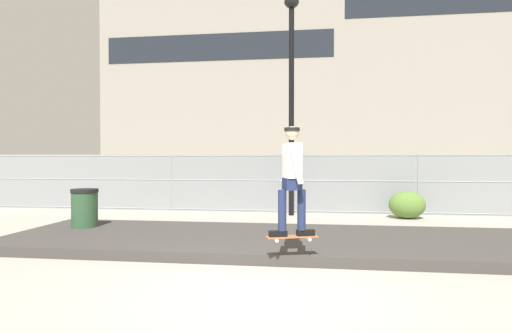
# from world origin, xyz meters

# --- Properties ---
(ground_plane) EXTENTS (120.00, 120.00, 0.00)m
(ground_plane) POSITION_xyz_m (0.00, 0.00, 0.00)
(ground_plane) COLOR #9E998E
(gravel_berm) EXTENTS (10.75, 3.20, 0.18)m
(gravel_berm) POSITION_xyz_m (0.00, 2.95, 0.09)
(gravel_berm) COLOR #3D3A38
(gravel_berm) RESTS_ON ground_plane
(skateboard) EXTENTS (0.82, 0.43, 0.07)m
(skateboard) POSITION_xyz_m (0.37, 1.29, 0.49)
(skateboard) COLOR #9E5B33
(skater) EXTENTS (0.72, 0.62, 1.70)m
(skater) POSITION_xyz_m (0.37, 1.29, 1.46)
(skater) COLOR black
(skater) RESTS_ON skateboard
(chain_fence) EXTENTS (23.46, 0.06, 1.85)m
(chain_fence) POSITION_xyz_m (-0.00, 7.89, 0.93)
(chain_fence) COLOR gray
(chain_fence) RESTS_ON ground_plane
(street_lamp) EXTENTS (0.44, 0.44, 6.58)m
(street_lamp) POSITION_xyz_m (0.08, 7.29, 4.11)
(street_lamp) COLOR black
(street_lamp) RESTS_ON ground_plane
(parked_car_near) EXTENTS (4.42, 1.99, 1.66)m
(parked_car_near) POSITION_xyz_m (-5.40, 10.40, 0.84)
(parked_car_near) COLOR #474C54
(parked_car_near) RESTS_ON ground_plane
(parked_car_mid) EXTENTS (4.47, 2.09, 1.66)m
(parked_car_mid) POSITION_xyz_m (0.13, 10.51, 0.84)
(parked_car_mid) COLOR #566B4C
(parked_car_mid) RESTS_ON ground_plane
(library_building) EXTENTS (23.34, 10.57, 19.62)m
(library_building) POSITION_xyz_m (-8.04, 37.63, 9.81)
(library_building) COLOR gray
(library_building) RESTS_ON ground_plane
(office_block) EXTENTS (19.35, 13.37, 25.03)m
(office_block) POSITION_xyz_m (12.46, 39.08, 12.52)
(office_block) COLOR gray
(office_block) RESTS_ON ground_plane
(shrub_left) EXTENTS (1.01, 0.83, 0.78)m
(shrub_left) POSITION_xyz_m (3.38, 7.05, 0.39)
(shrub_left) COLOR #567A33
(shrub_left) RESTS_ON ground_plane
(trash_bin) EXTENTS (0.59, 0.59, 1.03)m
(trash_bin) POSITION_xyz_m (-4.36, 3.48, 0.52)
(trash_bin) COLOR #2D5133
(trash_bin) RESTS_ON ground_plane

